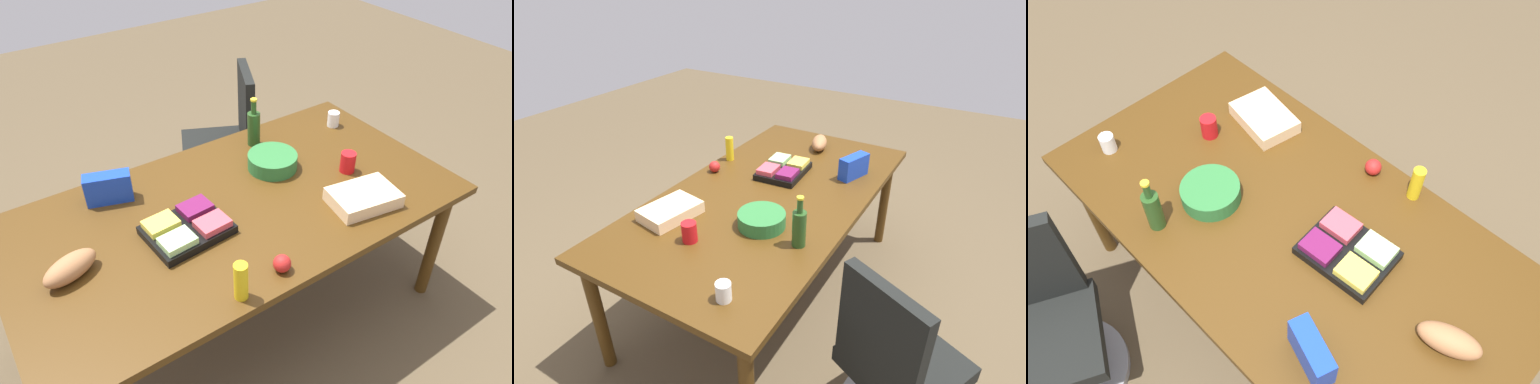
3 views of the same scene
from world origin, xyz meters
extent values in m
plane|color=brown|center=(0.00, 0.00, 0.00)|extent=(10.00, 10.00, 0.00)
cube|color=#492E0F|center=(0.00, 0.00, 0.78)|extent=(2.18, 1.15, 0.04)
cylinder|color=#492E0F|center=(-1.00, -0.49, 0.38)|extent=(0.07, 0.07, 0.76)
cylinder|color=#492E0F|center=(1.00, -0.49, 0.38)|extent=(0.07, 0.07, 0.76)
cylinder|color=#492E0F|center=(-1.00, 0.49, 0.38)|extent=(0.07, 0.07, 0.76)
cube|color=black|center=(0.48, 1.04, 0.40)|extent=(0.64, 0.64, 0.09)
cube|color=black|center=(0.68, 0.95, 0.71)|extent=(0.24, 0.42, 0.54)
ellipsoid|color=#A16A41|center=(-0.80, -0.02, 0.85)|extent=(0.26, 0.18, 0.10)
cylinder|color=#24491C|center=(0.38, 0.41, 0.90)|extent=(0.08, 0.08, 0.20)
cylinder|color=#24491C|center=(0.38, 0.41, 1.03)|extent=(0.03, 0.03, 0.08)
cylinder|color=gold|center=(0.38, 0.41, 1.08)|extent=(0.04, 0.04, 0.01)
cylinder|color=yellow|center=(-0.29, -0.50, 0.88)|extent=(0.07, 0.07, 0.17)
cube|color=black|center=(-0.29, -0.05, 0.82)|extent=(0.38, 0.31, 0.04)
cube|color=#AADE8C|center=(-0.38, -0.13, 0.85)|extent=(0.15, 0.12, 0.03)
cube|color=#D74754|center=(-0.20, -0.11, 0.85)|extent=(0.15, 0.12, 0.03)
cube|color=yellow|center=(-0.39, 0.01, 0.85)|extent=(0.15, 0.12, 0.03)
cube|color=#641647|center=(-0.21, 0.03, 0.85)|extent=(0.15, 0.12, 0.03)
cylinder|color=#2B6F34|center=(0.33, 0.16, 0.84)|extent=(0.33, 0.33, 0.08)
cylinder|color=red|center=(0.64, -0.09, 0.85)|extent=(0.10, 0.10, 0.11)
cube|color=beige|center=(0.51, -0.34, 0.83)|extent=(0.35, 0.27, 0.07)
sphere|color=red|center=(-0.08, -0.47, 0.84)|extent=(0.10, 0.10, 0.08)
cube|color=#173DB9|center=(-0.49, 0.37, 0.87)|extent=(0.23, 0.15, 0.15)
cylinder|color=white|center=(0.90, 0.31, 0.84)|extent=(0.09, 0.09, 0.09)
camera|label=1|loc=(-0.95, -1.56, 2.26)|focal=33.97mm
camera|label=2|loc=(1.98, 1.18, 2.10)|focal=29.75mm
camera|label=3|loc=(-0.92, 0.93, 2.67)|focal=37.10mm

